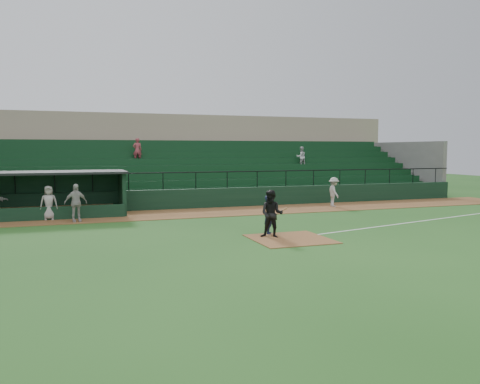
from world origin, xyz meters
name	(u,v)px	position (x,y,z in m)	size (l,w,h in m)	color
ground	(280,235)	(0.00, 0.00, 0.00)	(90.00, 90.00, 0.00)	#214F19
warning_track	(223,212)	(0.00, 8.00, 0.01)	(40.00, 4.00, 0.03)	brown
home_plate_dirt	(290,239)	(0.00, -1.00, 0.01)	(3.00, 3.00, 0.03)	brown
foul_line	(417,222)	(8.00, 1.20, 0.01)	(18.00, 0.09, 0.01)	white
stadium_structure	(188,167)	(0.00, 16.46, 2.30)	(38.00, 13.08, 6.40)	black
dugout	(40,192)	(-9.75, 9.56, 1.33)	(8.90, 3.20, 2.42)	black
batter_at_plate	(269,215)	(-0.33, 0.37, 0.83)	(1.11, 0.73, 1.66)	black
umpire	(272,214)	(-0.56, -0.43, 0.97)	(0.94, 0.73, 1.94)	black
runner	(334,192)	(7.27, 8.03, 0.94)	(1.18, 0.68, 1.82)	#A6A09B
dugout_player_a	(76,203)	(-7.97, 6.68, 0.96)	(1.09, 0.46, 1.87)	#A9A39E
dugout_player_b	(49,203)	(-9.25, 7.82, 0.89)	(0.84, 0.55, 1.72)	#A49F99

